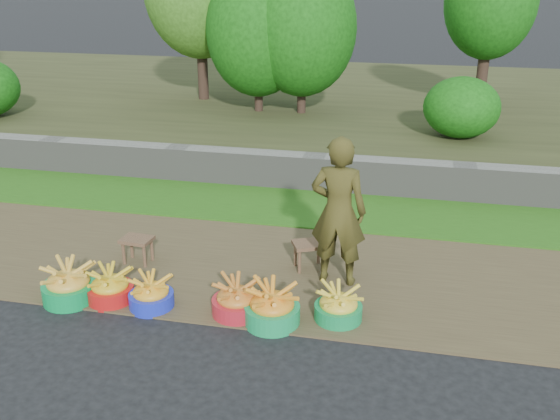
% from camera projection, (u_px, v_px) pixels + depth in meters
% --- Properties ---
extents(ground_plane, '(120.00, 120.00, 0.00)m').
position_uv_depth(ground_plane, '(245.00, 330.00, 6.03)').
color(ground_plane, black).
rests_on(ground_plane, ground).
extents(dirt_shoulder, '(80.00, 2.50, 0.02)m').
position_uv_depth(dirt_shoulder, '(273.00, 271.00, 7.16)').
color(dirt_shoulder, '#4E422A').
rests_on(dirt_shoulder, ground).
extents(grass_verge, '(80.00, 1.50, 0.04)m').
position_uv_depth(grass_verge, '(304.00, 208.00, 8.97)').
color(grass_verge, '#2A6416').
rests_on(grass_verge, ground).
extents(retaining_wall, '(80.00, 0.35, 0.55)m').
position_uv_depth(retaining_wall, '(314.00, 172.00, 9.64)').
color(retaining_wall, slate).
rests_on(retaining_wall, ground).
extents(earth_bank, '(80.00, 10.00, 0.50)m').
position_uv_depth(earth_bank, '(350.00, 107.00, 14.09)').
color(earth_bank, '#393C1E').
rests_on(earth_bank, ground).
extents(vegetation, '(37.41, 6.77, 4.29)m').
position_uv_depth(vegetation, '(398.00, 13.00, 11.17)').
color(vegetation, '#302119').
rests_on(vegetation, earth_bank).
extents(basin_a, '(0.56, 0.56, 0.41)m').
position_uv_depth(basin_a, '(69.00, 285.00, 6.49)').
color(basin_a, '#069143').
rests_on(basin_a, ground).
extents(basin_b, '(0.48, 0.48, 0.36)m').
position_uv_depth(basin_b, '(110.00, 287.00, 6.48)').
color(basin_b, red).
rests_on(basin_b, ground).
extents(basin_c, '(0.46, 0.46, 0.34)m').
position_uv_depth(basin_c, '(151.00, 294.00, 6.36)').
color(basin_c, '#1C2DCC').
rests_on(basin_c, ground).
extents(basin_d, '(0.51, 0.51, 0.38)m').
position_uv_depth(basin_d, '(237.00, 300.00, 6.22)').
color(basin_d, '#B51E2A').
rests_on(basin_d, ground).
extents(basin_e, '(0.55, 0.55, 0.41)m').
position_uv_depth(basin_e, '(272.00, 307.00, 6.07)').
color(basin_e, '#159852').
rests_on(basin_e, ground).
extents(basin_f, '(0.47, 0.47, 0.35)m').
position_uv_depth(basin_f, '(338.00, 306.00, 6.13)').
color(basin_f, '#128B48').
rests_on(basin_f, ground).
extents(stool_left, '(0.37, 0.29, 0.31)m').
position_uv_depth(stool_left, '(137.00, 243.00, 7.26)').
color(stool_left, brown).
rests_on(stool_left, dirt_shoulder).
extents(stool_right, '(0.45, 0.40, 0.32)m').
position_uv_depth(stool_right, '(309.00, 248.00, 7.11)').
color(stool_right, brown).
rests_on(stool_right, dirt_shoulder).
extents(vendor_woman, '(0.62, 0.43, 1.65)m').
position_uv_depth(vendor_woman, '(338.00, 211.00, 6.62)').
color(vendor_woman, black).
rests_on(vendor_woman, dirt_shoulder).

